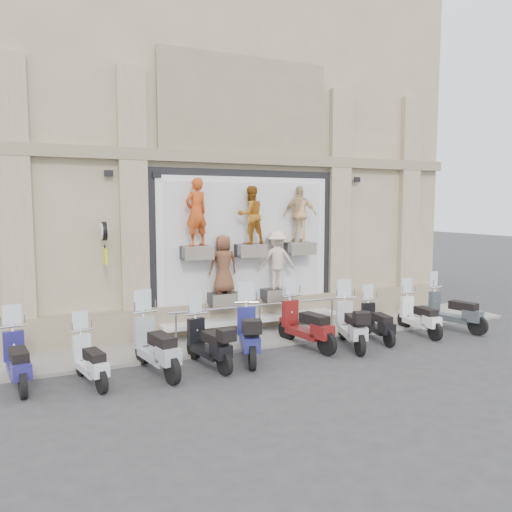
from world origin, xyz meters
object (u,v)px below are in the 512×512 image
object	(u,v)px
scooter_e	(249,323)
scooter_f	(306,314)
scooter_h	(377,314)
scooter_d	(208,333)
guard_rail	(260,321)
scooter_i	(419,308)
scooter_c	(156,334)
clock_sign_bracket	(104,237)
scooter_j	(454,302)
scooter_g	(351,315)
scooter_a	(17,349)
scooter_b	(90,350)

from	to	relation	value
scooter_e	scooter_f	distance (m)	1.69
scooter_h	scooter_d	bearing A→B (deg)	-167.69
guard_rail	scooter_h	size ratio (longest dim) A/B	2.91
scooter_f	scooter_i	bearing A→B (deg)	-12.87
scooter_c	guard_rail	bearing A→B (deg)	17.48
guard_rail	scooter_h	world-z (taller)	scooter_h
clock_sign_bracket	scooter_i	size ratio (longest dim) A/B	0.55
scooter_j	scooter_e	bearing A→B (deg)	166.10
scooter_c	scooter_g	xyz separation A→B (m)	(4.93, -0.05, -0.04)
clock_sign_bracket	scooter_f	xyz separation A→B (m)	(4.57, -1.79, -1.94)
scooter_f	scooter_h	size ratio (longest dim) A/B	1.22
scooter_g	scooter_j	bearing A→B (deg)	21.48
scooter_d	scooter_j	size ratio (longest dim) A/B	0.94
scooter_h	scooter_j	bearing A→B (deg)	9.48
scooter_a	scooter_c	world-z (taller)	scooter_c
scooter_c	scooter_j	bearing A→B (deg)	-9.35
scooter_e	scooter_g	distance (m)	2.75
scooter_e	scooter_g	size ratio (longest dim) A/B	1.05
guard_rail	scooter_b	bearing A→B (deg)	-158.84
scooter_d	scooter_h	bearing A→B (deg)	-8.32
scooter_a	scooter_d	size ratio (longest dim) A/B	1.01
clock_sign_bracket	scooter_a	size ratio (longest dim) A/B	0.54
clock_sign_bracket	scooter_b	xyz separation A→B (m)	(-0.64, -2.22, -2.11)
scooter_b	scooter_h	size ratio (longest dim) A/B	0.99
scooter_i	scooter_b	bearing A→B (deg)	-173.25
scooter_b	scooter_c	bearing A→B (deg)	-9.31
clock_sign_bracket	scooter_g	bearing A→B (deg)	-21.35
clock_sign_bracket	scooter_d	distance (m)	3.51
scooter_c	scooter_g	distance (m)	4.93
clock_sign_bracket	scooter_d	xyz separation A→B (m)	(1.86, -2.17, -2.04)
scooter_j	scooter_d	bearing A→B (deg)	167.00
clock_sign_bracket	scooter_i	bearing A→B (deg)	-13.62
scooter_b	scooter_a	bearing A→B (deg)	150.21
scooter_d	scooter_j	xyz separation A→B (m)	(7.43, 0.17, 0.05)
scooter_b	scooter_h	world-z (taller)	scooter_h
guard_rail	scooter_h	bearing A→B (deg)	-28.94
scooter_i	scooter_j	size ratio (longest dim) A/B	0.92
scooter_a	scooter_c	distance (m)	2.68
scooter_b	scooter_c	distance (m)	1.36
guard_rail	scooter_a	xyz separation A→B (m)	(-5.85, -1.34, 0.31)
guard_rail	scooter_a	bearing A→B (deg)	-167.13
scooter_a	scooter_e	world-z (taller)	scooter_e
scooter_a	scooter_e	xyz separation A→B (m)	(4.85, -0.24, 0.08)
scooter_d	scooter_g	size ratio (longest dim) A/B	0.94
scooter_e	scooter_h	bearing A→B (deg)	19.27
scooter_f	scooter_j	size ratio (longest dim) A/B	1.05
scooter_b	scooter_d	xyz separation A→B (m)	(2.50, 0.05, 0.07)
scooter_h	guard_rail	bearing A→B (deg)	161.04
scooter_e	scooter_c	bearing A→B (deg)	-158.91
scooter_c	scooter_i	world-z (taller)	scooter_c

